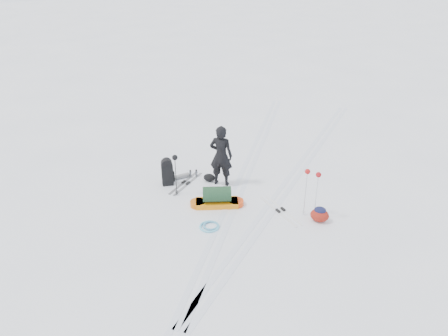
{
  "coord_description": "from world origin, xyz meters",
  "views": [
    {
      "loc": [
        3.0,
        -10.25,
        6.44
      ],
      "look_at": [
        -0.3,
        -0.03,
        0.95
      ],
      "focal_mm": 35.0,
      "sensor_mm": 36.0,
      "label": 1
    }
  ],
  "objects_px": {
    "skier": "(221,156)",
    "expedition_rucksack": "(169,172)",
    "pulk_sled": "(217,199)",
    "ski_poles_black": "(175,162)"
  },
  "relations": [
    {
      "from": "expedition_rucksack",
      "to": "pulk_sled",
      "type": "bearing_deg",
      "value": -53.31
    },
    {
      "from": "pulk_sled",
      "to": "expedition_rucksack",
      "type": "distance_m",
      "value": 1.92
    },
    {
      "from": "ski_poles_black",
      "to": "expedition_rucksack",
      "type": "bearing_deg",
      "value": 140.44
    },
    {
      "from": "skier",
      "to": "pulk_sled",
      "type": "relative_size",
      "value": 1.22
    },
    {
      "from": "skier",
      "to": "expedition_rucksack",
      "type": "distance_m",
      "value": 1.65
    },
    {
      "from": "skier",
      "to": "expedition_rucksack",
      "type": "relative_size",
      "value": 2.1
    },
    {
      "from": "pulk_sled",
      "to": "expedition_rucksack",
      "type": "bearing_deg",
      "value": 136.42
    },
    {
      "from": "pulk_sled",
      "to": "ski_poles_black",
      "type": "distance_m",
      "value": 1.54
    },
    {
      "from": "skier",
      "to": "expedition_rucksack",
      "type": "bearing_deg",
      "value": 13.76
    },
    {
      "from": "pulk_sled",
      "to": "ski_poles_black",
      "type": "height_order",
      "value": "ski_poles_black"
    }
  ]
}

